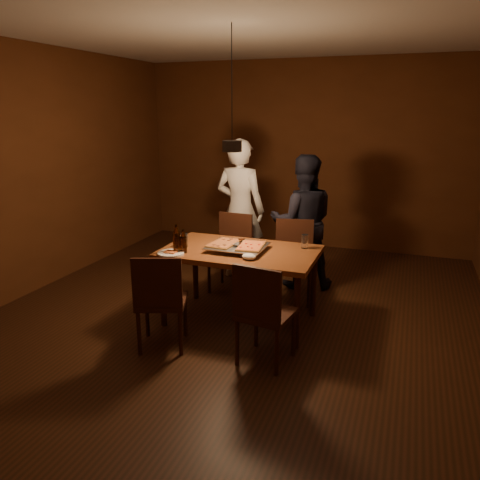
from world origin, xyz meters
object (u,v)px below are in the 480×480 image
(diner_white, at_px, (240,210))
(chair_far_left, at_px, (232,245))
(chair_near_left, at_px, (160,294))
(beer_bottle_a, at_px, (177,239))
(beer_bottle_b, at_px, (184,241))
(dining_table, at_px, (240,257))
(pizza_tray, at_px, (237,248))
(chair_near_right, at_px, (262,306))
(diner_dark, at_px, (302,222))
(pendant_lamp, at_px, (232,145))
(chair_far_right, at_px, (294,253))
(plate_slice, at_px, (171,253))

(diner_white, bearing_deg, chair_far_left, 102.54)
(chair_near_left, relative_size, beer_bottle_a, 1.93)
(chair_near_left, relative_size, beer_bottle_b, 2.34)
(dining_table, bearing_deg, pizza_tray, -139.58)
(pizza_tray, bearing_deg, chair_near_right, -56.23)
(dining_table, distance_m, diner_dark, 1.24)
(chair_far_left, height_order, pendant_lamp, pendant_lamp)
(pizza_tray, bearing_deg, chair_far_left, 114.29)
(chair_far_left, distance_m, chair_near_left, 1.64)
(chair_far_left, relative_size, diner_white, 0.28)
(chair_far_right, distance_m, diner_dark, 0.49)
(dining_table, relative_size, chair_far_right, 3.01)
(diner_dark, height_order, pendant_lamp, pendant_lamp)
(pizza_tray, distance_m, plate_slice, 0.64)
(diner_white, relative_size, diner_dark, 1.10)
(beer_bottle_b, height_order, plate_slice, beer_bottle_b)
(chair_far_right, distance_m, beer_bottle_b, 1.37)
(chair_far_right, distance_m, diner_white, 1.00)
(chair_far_left, relative_size, beer_bottle_a, 1.74)
(chair_far_left, distance_m, pendant_lamp, 1.53)
(chair_near_left, xyz_separation_m, diner_dark, (0.79, 2.00, 0.26))
(chair_far_left, bearing_deg, diner_white, -80.62)
(chair_far_right, xyz_separation_m, beer_bottle_b, (-0.83, -1.04, 0.33))
(dining_table, bearing_deg, diner_white, 110.15)
(chair_near_left, bearing_deg, diner_dark, 48.20)
(chair_near_left, distance_m, chair_near_right, 0.91)
(chair_far_right, bearing_deg, chair_near_left, 50.96)
(chair_far_left, bearing_deg, beer_bottle_a, 85.62)
(diner_white, bearing_deg, chair_far_right, 155.35)
(beer_bottle_a, height_order, plate_slice, beer_bottle_a)
(chair_far_left, bearing_deg, chair_near_left, 90.95)
(chair_far_left, xyz_separation_m, pizza_tray, (0.38, -0.85, 0.24))
(plate_slice, distance_m, diner_white, 1.60)
(beer_bottle_a, bearing_deg, chair_far_left, 83.27)
(chair_near_left, xyz_separation_m, diner_white, (-0.01, 2.05, 0.34))
(chair_far_left, relative_size, chair_near_left, 0.90)
(pizza_tray, bearing_deg, dining_table, 40.44)
(chair_near_right, height_order, beer_bottle_b, beer_bottle_b)
(beer_bottle_b, height_order, diner_white, diner_white)
(chair_far_left, height_order, pizza_tray, chair_far_left)
(chair_far_left, xyz_separation_m, chair_far_right, (0.76, -0.06, 0.00))
(pizza_tray, relative_size, beer_bottle_a, 1.97)
(chair_near_left, relative_size, plate_slice, 2.13)
(chair_near_left, height_order, beer_bottle_b, beer_bottle_b)
(chair_near_left, distance_m, beer_bottle_b, 0.63)
(pendant_lamp, bearing_deg, diner_white, 106.98)
(chair_near_right, bearing_deg, beer_bottle_a, 163.61)
(pizza_tray, relative_size, pendant_lamp, 0.50)
(chair_near_right, bearing_deg, chair_near_left, -167.96)
(dining_table, relative_size, chair_far_left, 3.09)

